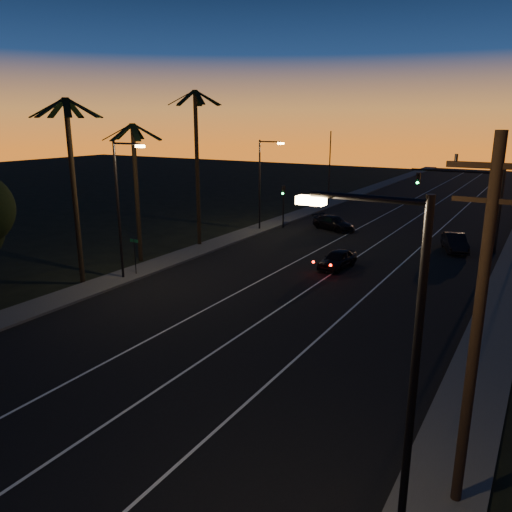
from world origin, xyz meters
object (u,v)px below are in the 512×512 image
Objects in this scene: lead_car at (337,259)px; cross_car at (334,223)px; right_car at (455,242)px; utility_pole at (477,324)px; signal_mast at (469,191)px.

cross_car is at bearing 113.24° from lead_car.
right_car is (6.34, 9.37, 0.04)m from lead_car.
utility_pole is 2.24× the size of lead_car.
signal_mast is 13.04m from lead_car.
cross_car is (-5.17, 12.05, 0.00)m from lead_car.
lead_car is 0.98× the size of right_car.
lead_car is 0.90× the size of cross_car.
lead_car is at bearing 119.90° from utility_pole.
right_car is at bearing -119.07° from signal_mast.
right_car is at bearing 99.73° from utility_pole.
utility_pole is 1.41× the size of signal_mast.
signal_mast is (-4.46, 29.99, -0.53)m from utility_pole.
utility_pole is 2.02× the size of cross_car.
utility_pole reaches higher than lead_car.
right_car is (-4.98, 29.06, -4.60)m from utility_pole.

